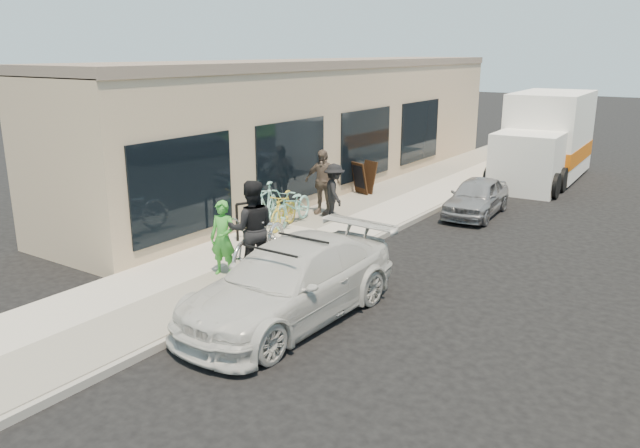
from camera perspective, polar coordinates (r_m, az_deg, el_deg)
The scene contains 17 objects.
ground at distance 12.40m, azimuth -0.69°, elevation -5.77°, with size 120.00×120.00×0.00m, color black.
sidewalk at distance 15.79m, azimuth -0.39°, elevation -0.74°, with size 3.00×34.00×0.15m, color #B4AEA2.
curb at distance 15.00m, azimuth 4.48°, elevation -1.72°, with size 0.12×34.00×0.13m, color gray.
storefront at distance 21.23m, azimuth 0.09°, elevation 9.13°, with size 3.60×20.00×4.22m.
bike_rack at distance 14.89m, azimuth -6.55°, elevation 0.68°, with size 0.31×0.60×0.93m.
sandwich_board at distance 19.68m, azimuth 4.00°, elevation 4.27°, with size 0.79×0.80×1.00m.
sedan_white at distance 10.76m, azimuth -2.76°, elevation -5.35°, with size 2.08×4.71×1.38m.
sedan_silver at distance 18.12m, azimuth 14.12°, elevation 2.42°, with size 1.26×3.13×1.07m, color gray.
moving_truck at distance 23.88m, azimuth 19.89°, elevation 7.10°, with size 2.63×6.36×3.07m.
tandem_bike at distance 12.95m, azimuth -5.46°, elevation -1.43°, with size 0.79×2.26×1.19m, color #BCBCBE.
woman_rider at distance 12.56m, azimuth -8.85°, elevation -1.29°, with size 0.55×0.36×1.52m, color green.
man_standing at distance 12.34m, azimuth -6.27°, elevation -0.45°, with size 0.95×0.74×1.95m, color black.
cruiser_bike_a at distance 15.85m, azimuth -4.95°, elevation 1.66°, with size 0.53×1.88×1.13m, color #9BE7DA.
cruiser_bike_b at distance 16.12m, azimuth -2.48°, elevation 1.69°, with size 0.66×1.89×0.99m, color #9BE7DA.
cruiser_bike_c at distance 15.78m, azimuth -3.35°, elevation 1.25°, with size 0.43×1.54×0.92m, color gold.
bystander_a at distance 16.50m, azimuth 1.31°, elevation 2.95°, with size 0.97×0.56×1.51m, color black.
bystander_b at distance 17.09m, azimuth 0.22°, elevation 3.88°, with size 1.05×0.44×1.79m, color brown.
Camera 1 is at (6.64, -9.45, 4.52)m, focal length 35.00 mm.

